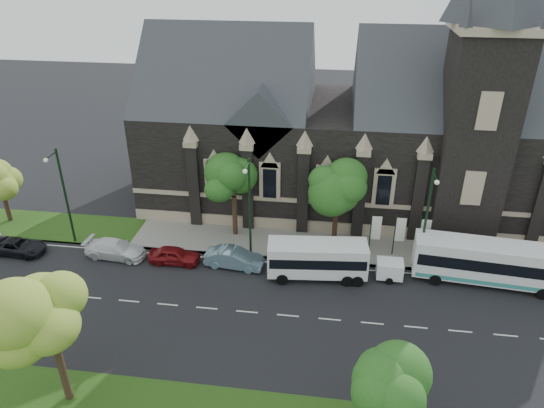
% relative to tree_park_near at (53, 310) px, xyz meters
% --- Properties ---
extents(ground, '(160.00, 160.00, 0.00)m').
position_rel_tree_park_near_xyz_m(ground, '(11.77, 8.77, -6.42)').
color(ground, black).
rests_on(ground, ground).
extents(sidewalk, '(80.00, 5.00, 0.15)m').
position_rel_tree_park_near_xyz_m(sidewalk, '(11.77, 18.27, -6.34)').
color(sidewalk, gray).
rests_on(sidewalk, ground).
extents(museum, '(40.00, 17.70, 29.90)m').
position_rel_tree_park_near_xyz_m(museum, '(16.89, 27.55, 1.75)').
color(museum, black).
rests_on(museum, ground).
extents(tree_park_near, '(4.42, 4.42, 8.56)m').
position_rel_tree_park_near_xyz_m(tree_park_near, '(0.00, 0.00, 0.00)').
color(tree_park_near, black).
rests_on(tree_park_near, ground).
extents(tree_park_east, '(3.40, 3.40, 6.28)m').
position_rel_tree_park_near_xyz_m(tree_park_east, '(17.95, -0.55, -1.80)').
color(tree_park_east, black).
rests_on(tree_park_east, ground).
extents(tree_walk_right, '(4.08, 4.08, 7.80)m').
position_rel_tree_park_near_xyz_m(tree_walk_right, '(14.98, 19.48, -0.60)').
color(tree_walk_right, black).
rests_on(tree_walk_right, ground).
extents(tree_walk_left, '(3.91, 3.91, 7.64)m').
position_rel_tree_park_near_xyz_m(tree_walk_left, '(5.97, 19.47, -0.68)').
color(tree_walk_left, black).
rests_on(tree_walk_left, ground).
extents(tree_walk_far, '(3.40, 3.40, 6.28)m').
position_rel_tree_park_near_xyz_m(tree_walk_far, '(-16.05, 18.95, -1.80)').
color(tree_walk_far, black).
rests_on(tree_walk_far, ground).
extents(street_lamp_near, '(0.36, 1.88, 9.00)m').
position_rel_tree_park_near_xyz_m(street_lamp_near, '(21.77, 15.86, -1.30)').
color(street_lamp_near, black).
rests_on(street_lamp_near, ground).
extents(street_lamp_mid, '(0.36, 1.88, 9.00)m').
position_rel_tree_park_near_xyz_m(street_lamp_mid, '(7.77, 15.86, -1.30)').
color(street_lamp_mid, black).
rests_on(street_lamp_mid, ground).
extents(street_lamp_far, '(0.36, 1.88, 9.00)m').
position_rel_tree_park_near_xyz_m(street_lamp_far, '(-8.23, 15.86, -1.30)').
color(street_lamp_far, black).
rests_on(street_lamp_far, ground).
extents(banner_flag_left, '(0.90, 0.10, 4.00)m').
position_rel_tree_park_near_xyz_m(banner_flag_left, '(18.06, 17.77, -4.03)').
color(banner_flag_left, black).
rests_on(banner_flag_left, ground).
extents(banner_flag_center, '(0.90, 0.10, 4.00)m').
position_rel_tree_park_near_xyz_m(banner_flag_center, '(20.06, 17.77, -4.03)').
color(banner_flag_center, black).
rests_on(banner_flag_center, ground).
extents(banner_flag_right, '(0.90, 0.10, 4.00)m').
position_rel_tree_park_near_xyz_m(banner_flag_right, '(22.06, 17.77, -4.03)').
color(banner_flag_right, black).
rests_on(banner_flag_right, ground).
extents(tour_coach, '(12.14, 3.67, 3.49)m').
position_rel_tree_park_near_xyz_m(tour_coach, '(27.09, 14.86, -4.52)').
color(tour_coach, white).
rests_on(tour_coach, ground).
extents(shuttle_bus, '(8.02, 3.38, 3.02)m').
position_rel_tree_park_near_xyz_m(shuttle_bus, '(13.54, 13.91, -4.68)').
color(shuttle_bus, white).
rests_on(shuttle_bus, ground).
extents(box_trailer, '(2.98, 1.75, 1.59)m').
position_rel_tree_park_near_xyz_m(box_trailer, '(19.27, 14.36, -5.51)').
color(box_trailer, white).
rests_on(box_trailer, ground).
extents(sedan, '(4.97, 2.12, 1.59)m').
position_rel_tree_park_near_xyz_m(sedan, '(6.69, 14.33, -5.62)').
color(sedan, '#7595A9').
rests_on(sedan, ground).
extents(car_far_red, '(4.29, 1.78, 1.45)m').
position_rel_tree_park_near_xyz_m(car_far_red, '(1.65, 14.15, -5.69)').
color(car_far_red, maroon).
rests_on(car_far_red, ground).
extents(car_far_white, '(5.36, 2.50, 1.52)m').
position_rel_tree_park_near_xyz_m(car_far_white, '(-3.60, 14.37, -5.66)').
color(car_far_white, white).
rests_on(car_far_white, ground).
extents(car_far_black, '(4.82, 2.37, 1.31)m').
position_rel_tree_park_near_xyz_m(car_far_black, '(-12.15, 13.75, -5.76)').
color(car_far_black, black).
rests_on(car_far_black, ground).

